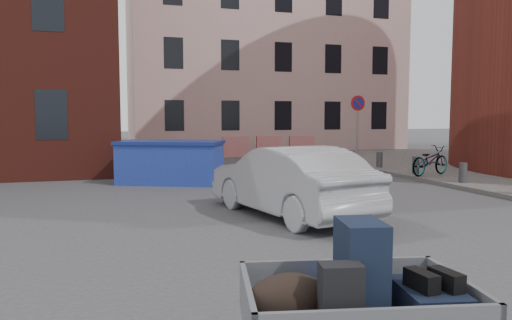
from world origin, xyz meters
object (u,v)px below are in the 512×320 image
object	(u,v)px
silver_car	(289,181)
bicycle	(430,160)
trailer	(354,304)
dumpster	(171,162)

from	to	relation	value
silver_car	bicycle	size ratio (longest dim) A/B	2.38
trailer	bicycle	size ratio (longest dim) A/B	1.10
dumpster	bicycle	distance (m)	7.99
trailer	silver_car	bearing A→B (deg)	85.01
dumpster	silver_car	bearing A→B (deg)	-49.80
silver_car	trailer	bearing A→B (deg)	61.69
bicycle	trailer	bearing A→B (deg)	121.69
dumpster	silver_car	world-z (taller)	silver_car
trailer	bicycle	xyz separation A→B (m)	(8.01, 10.10, -0.03)
trailer	dumpster	world-z (taller)	dumpster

